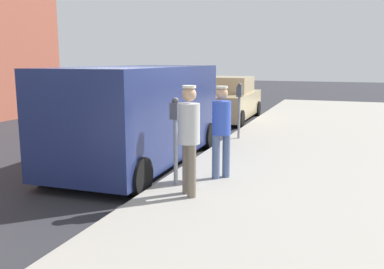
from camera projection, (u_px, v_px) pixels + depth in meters
ground_plane at (130, 174)px, 8.53m from camera, size 80.00×80.00×0.00m
sidewalk_slab at (307, 188)px, 7.35m from camera, size 5.00×32.00×0.15m
parking_meter_near at (175, 126)px, 7.11m from camera, size 0.14×0.18×1.52m
parking_meter_far at (239, 101)px, 11.41m from camera, size 0.14×0.18×1.52m
pedestrian_in_blue at (221, 126)px, 7.54m from camera, size 0.34×0.34×1.68m
pedestrian_in_gray at (189, 133)px, 6.54m from camera, size 0.34×0.34×1.75m
parked_van at (140, 113)px, 9.12m from camera, size 2.22×5.24×2.15m
parked_sedan_ahead at (228, 101)px, 16.09m from camera, size 2.01×4.43×1.65m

